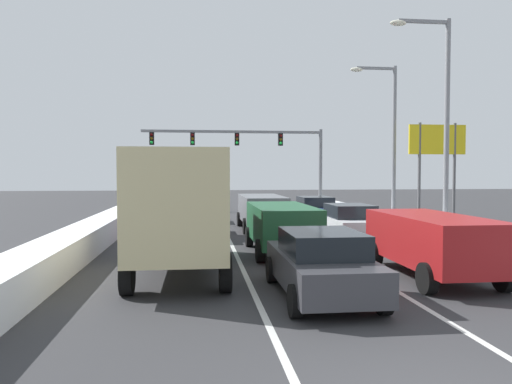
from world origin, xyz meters
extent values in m
plane|color=#333335|center=(0.00, 13.19, 0.00)|extent=(120.00, 120.00, 0.00)
cube|color=silver|center=(1.70, 16.49, 0.00)|extent=(0.14, 36.27, 0.01)
cube|color=silver|center=(-1.70, 16.49, 0.00)|extent=(0.14, 36.27, 0.01)
cube|color=white|center=(7.00, 16.49, 0.30)|extent=(1.35, 36.27, 0.61)
cube|color=white|center=(-7.00, 16.49, 0.45)|extent=(1.29, 36.27, 0.90)
cube|color=maroon|center=(3.23, 7.39, 1.04)|extent=(1.95, 4.90, 1.25)
cube|color=black|center=(3.23, 4.98, 1.32)|extent=(1.56, 0.06, 0.55)
cube|color=red|center=(2.45, 4.99, 0.94)|extent=(0.20, 0.08, 0.28)
cylinder|color=black|center=(2.27, 9.09, 0.37)|extent=(0.25, 0.74, 0.74)
cylinder|color=black|center=(4.18, 9.09, 0.37)|extent=(0.25, 0.74, 0.74)
cylinder|color=black|center=(2.27, 5.69, 0.37)|extent=(0.25, 0.74, 0.74)
cylinder|color=black|center=(4.18, 5.69, 0.37)|extent=(0.25, 0.74, 0.74)
cube|color=silver|center=(3.16, 14.57, 0.63)|extent=(1.82, 4.50, 0.70)
cube|color=black|center=(3.16, 14.42, 1.23)|extent=(1.64, 2.20, 0.55)
cube|color=red|center=(2.47, 12.37, 0.75)|extent=(0.24, 0.08, 0.14)
cube|color=red|center=(3.85, 12.37, 0.75)|extent=(0.24, 0.08, 0.14)
cylinder|color=black|center=(2.27, 16.12, 0.33)|extent=(0.22, 0.66, 0.66)
cylinder|color=black|center=(4.05, 16.12, 0.33)|extent=(0.22, 0.66, 0.66)
cylinder|color=black|center=(2.27, 13.02, 0.33)|extent=(0.22, 0.66, 0.66)
cylinder|color=black|center=(4.05, 13.02, 0.33)|extent=(0.22, 0.66, 0.66)
cube|color=navy|center=(3.28, 21.07, 0.63)|extent=(1.82, 4.50, 0.70)
cube|color=black|center=(3.28, 20.92, 1.23)|extent=(1.64, 2.20, 0.55)
cube|color=red|center=(2.58, 18.87, 0.75)|extent=(0.24, 0.08, 0.14)
cube|color=red|center=(3.97, 18.87, 0.75)|extent=(0.24, 0.08, 0.14)
cylinder|color=black|center=(2.39, 22.62, 0.33)|extent=(0.22, 0.66, 0.66)
cylinder|color=black|center=(4.17, 22.62, 0.33)|extent=(0.22, 0.66, 0.66)
cylinder|color=black|center=(2.39, 19.52, 0.33)|extent=(0.22, 0.66, 0.66)
cylinder|color=black|center=(4.17, 19.52, 0.33)|extent=(0.22, 0.66, 0.66)
cube|color=#38383D|center=(-0.23, 5.76, 0.63)|extent=(1.82, 4.50, 0.70)
cube|color=black|center=(-0.23, 5.61, 1.23)|extent=(1.64, 2.20, 0.55)
cube|color=red|center=(-0.92, 3.56, 0.75)|extent=(0.24, 0.08, 0.14)
cube|color=red|center=(0.46, 3.56, 0.75)|extent=(0.24, 0.08, 0.14)
cylinder|color=black|center=(-1.12, 7.31, 0.33)|extent=(0.22, 0.66, 0.66)
cylinder|color=black|center=(0.66, 7.31, 0.33)|extent=(0.22, 0.66, 0.66)
cylinder|color=black|center=(-1.12, 4.21, 0.33)|extent=(0.22, 0.66, 0.66)
cylinder|color=black|center=(0.66, 4.21, 0.33)|extent=(0.22, 0.66, 0.66)
cube|color=#1E5633|center=(-0.11, 11.80, 1.04)|extent=(1.95, 4.90, 1.25)
cube|color=black|center=(-0.11, 9.39, 1.32)|extent=(1.56, 0.06, 0.55)
cube|color=red|center=(-0.89, 9.40, 0.94)|extent=(0.20, 0.08, 0.28)
cube|color=red|center=(0.67, 9.40, 0.94)|extent=(0.20, 0.08, 0.28)
cylinder|color=black|center=(-1.06, 13.50, 0.37)|extent=(0.25, 0.74, 0.74)
cylinder|color=black|center=(0.85, 13.50, 0.37)|extent=(0.25, 0.74, 0.74)
cylinder|color=black|center=(-1.06, 10.10, 0.37)|extent=(0.25, 0.74, 0.74)
cylinder|color=black|center=(0.85, 10.10, 0.37)|extent=(0.25, 0.74, 0.74)
cube|color=slate|center=(0.13, 18.91, 1.04)|extent=(1.95, 4.90, 1.25)
cube|color=black|center=(0.13, 16.50, 1.32)|extent=(1.56, 0.06, 0.55)
cube|color=red|center=(-0.65, 16.51, 0.94)|extent=(0.20, 0.08, 0.28)
cube|color=red|center=(0.91, 16.51, 0.94)|extent=(0.20, 0.08, 0.28)
cylinder|color=black|center=(-0.83, 20.61, 0.37)|extent=(0.25, 0.74, 0.74)
cylinder|color=black|center=(1.08, 20.61, 0.37)|extent=(0.25, 0.74, 0.74)
cylinder|color=black|center=(-0.83, 17.21, 0.37)|extent=(0.25, 0.74, 0.74)
cylinder|color=black|center=(1.08, 17.21, 0.37)|extent=(0.25, 0.74, 0.74)
cube|color=black|center=(-3.48, 11.50, 1.56)|extent=(2.35, 2.20, 2.00)
cube|color=#D1C18C|center=(-3.48, 7.90, 2.06)|extent=(2.35, 5.00, 2.60)
cylinder|color=black|center=(-4.61, 11.80, 0.46)|extent=(0.28, 0.92, 0.92)
cylinder|color=black|center=(-2.36, 11.80, 0.46)|extent=(0.28, 0.92, 0.92)
cylinder|color=black|center=(-4.61, 6.40, 0.46)|extent=(0.28, 0.92, 0.92)
cylinder|color=black|center=(-2.36, 6.40, 0.46)|extent=(0.28, 0.92, 0.92)
cube|color=maroon|center=(-3.16, 16.65, 0.63)|extent=(1.82, 4.50, 0.70)
cube|color=black|center=(-3.16, 16.50, 1.23)|extent=(1.64, 2.20, 0.55)
cube|color=red|center=(-3.85, 14.45, 0.75)|extent=(0.24, 0.08, 0.14)
cube|color=red|center=(-2.47, 14.45, 0.75)|extent=(0.24, 0.08, 0.14)
cylinder|color=black|center=(-4.05, 18.20, 0.33)|extent=(0.22, 0.66, 0.66)
cylinder|color=black|center=(-2.27, 18.20, 0.33)|extent=(0.22, 0.66, 0.66)
cylinder|color=black|center=(-4.05, 15.10, 0.33)|extent=(0.22, 0.66, 0.66)
cylinder|color=black|center=(-2.27, 15.10, 0.33)|extent=(0.22, 0.66, 0.66)
cube|color=#937F60|center=(-3.38, 23.33, 0.63)|extent=(1.82, 4.50, 0.70)
cube|color=black|center=(-3.38, 23.18, 1.23)|extent=(1.64, 2.20, 0.55)
cube|color=red|center=(-4.07, 21.13, 0.75)|extent=(0.24, 0.08, 0.14)
cube|color=red|center=(-2.69, 21.13, 0.75)|extent=(0.24, 0.08, 0.14)
cylinder|color=black|center=(-4.27, 24.88, 0.33)|extent=(0.22, 0.66, 0.66)
cylinder|color=black|center=(-2.49, 24.88, 0.33)|extent=(0.22, 0.66, 0.66)
cylinder|color=black|center=(-4.27, 21.78, 0.33)|extent=(0.22, 0.66, 0.66)
cylinder|color=black|center=(-2.49, 21.78, 0.33)|extent=(0.22, 0.66, 0.66)
cylinder|color=slate|center=(6.60, 32.97, 3.10)|extent=(0.28, 0.28, 6.20)
cube|color=slate|center=(-0.33, 32.97, 5.95)|extent=(13.86, 0.20, 0.20)
cube|color=black|center=(3.40, 32.97, 5.38)|extent=(0.34, 0.34, 0.95)
sphere|color=#4C0A0A|center=(3.40, 32.78, 5.66)|extent=(0.22, 0.22, 0.22)
sphere|color=#593F0C|center=(3.40, 32.78, 5.38)|extent=(0.22, 0.22, 0.22)
sphere|color=green|center=(3.40, 32.78, 5.09)|extent=(0.22, 0.22, 0.22)
cube|color=black|center=(0.00, 32.97, 5.38)|extent=(0.34, 0.34, 0.95)
sphere|color=#4C0A0A|center=(0.00, 32.78, 5.66)|extent=(0.22, 0.22, 0.22)
sphere|color=#593F0C|center=(0.00, 32.78, 5.38)|extent=(0.22, 0.22, 0.22)
sphere|color=green|center=(0.00, 32.78, 5.09)|extent=(0.22, 0.22, 0.22)
cube|color=black|center=(-3.40, 32.97, 5.38)|extent=(0.34, 0.34, 0.95)
sphere|color=#4C0A0A|center=(-3.40, 32.78, 5.66)|extent=(0.22, 0.22, 0.22)
sphere|color=#593F0C|center=(-3.40, 32.78, 5.38)|extent=(0.22, 0.22, 0.22)
sphere|color=green|center=(-3.40, 32.78, 5.09)|extent=(0.22, 0.22, 0.22)
cube|color=black|center=(-6.46, 32.97, 5.38)|extent=(0.34, 0.34, 0.95)
sphere|color=#4C0A0A|center=(-6.46, 32.78, 5.66)|extent=(0.22, 0.22, 0.22)
sphere|color=#593F0C|center=(-6.46, 32.78, 5.38)|extent=(0.22, 0.22, 0.22)
sphere|color=green|center=(-6.46, 32.78, 5.09)|extent=(0.22, 0.22, 0.22)
cylinder|color=gray|center=(7.51, 14.84, 4.64)|extent=(0.22, 0.22, 9.28)
cube|color=gray|center=(6.41, 14.84, 9.13)|extent=(2.20, 0.14, 0.14)
ellipsoid|color=#EAE5C6|center=(5.31, 14.84, 9.03)|extent=(0.70, 0.36, 0.24)
cylinder|color=gray|center=(7.90, 21.43, 4.36)|extent=(0.22, 0.22, 8.72)
cube|color=gray|center=(6.80, 21.43, 8.57)|extent=(2.20, 0.14, 0.14)
ellipsoid|color=#EAE5C6|center=(5.70, 21.43, 8.47)|extent=(0.70, 0.36, 0.24)
cylinder|color=#59595B|center=(8.91, 20.40, 2.75)|extent=(0.16, 0.16, 5.50)
cylinder|color=#59595B|center=(10.91, 20.40, 2.75)|extent=(0.16, 0.16, 5.50)
cube|color=yellow|center=(9.91, 20.40, 4.60)|extent=(3.20, 0.12, 1.60)
camera|label=1|loc=(-2.97, -5.08, 2.82)|focal=34.62mm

